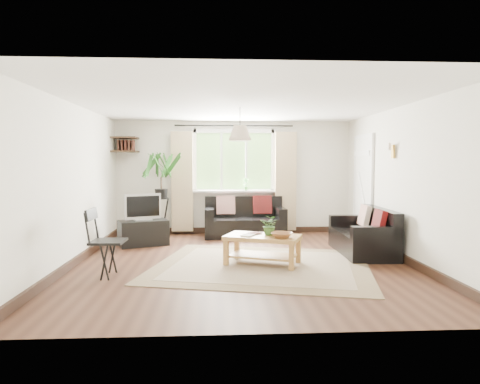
{
  "coord_description": "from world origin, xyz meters",
  "views": [
    {
      "loc": [
        -0.38,
        -6.44,
        1.53
      ],
      "look_at": [
        0.0,
        0.4,
        1.05
      ],
      "focal_mm": 32.0,
      "sensor_mm": 36.0,
      "label": 1
    }
  ],
  "objects": [
    {
      "name": "wall_front",
      "position": [
        0.0,
        -2.75,
        1.2
      ],
      "size": [
        5.0,
        0.02,
        2.4
      ],
      "primitive_type": "cube",
      "color": "silver",
      "rests_on": "floor"
    },
    {
      "name": "palm_stand",
      "position": [
        -1.5,
        2.35,
        0.87
      ],
      "size": [
        0.81,
        0.81,
        1.74
      ],
      "primitive_type": null,
      "rotation": [
        0.0,
        0.0,
        -0.22
      ],
      "color": "black",
      "rests_on": "floor"
    },
    {
      "name": "pendant_lamp",
      "position": [
        0.0,
        0.4,
        2.05
      ],
      "size": [
        0.36,
        0.36,
        0.54
      ],
      "primitive_type": null,
      "color": "beige",
      "rests_on": "ceiling"
    },
    {
      "name": "sill_plant",
      "position": [
        0.25,
        2.63,
        1.06
      ],
      "size": [
        0.14,
        0.1,
        0.27
      ],
      "primitive_type": "imported",
      "color": "#2D6023",
      "rests_on": "window"
    },
    {
      "name": "bowl",
      "position": [
        0.56,
        -0.38,
        0.48
      ],
      "size": [
        0.39,
        0.39,
        0.08
      ],
      "primitive_type": "imported",
      "rotation": [
        0.0,
        0.0,
        -0.34
      ],
      "color": "brown",
      "rests_on": "coffee_table"
    },
    {
      "name": "wall_right",
      "position": [
        2.5,
        0.0,
        1.2
      ],
      "size": [
        0.02,
        5.5,
        2.4
      ],
      "primitive_type": "cube",
      "color": "silver",
      "rests_on": "floor"
    },
    {
      "name": "rug",
      "position": [
        0.28,
        -0.25,
        0.01
      ],
      "size": [
        3.62,
        3.29,
        0.02
      ],
      "primitive_type": "cube",
      "rotation": [
        0.0,
        0.0,
        -0.23
      ],
      "color": "beige",
      "rests_on": "floor"
    },
    {
      "name": "wall_back",
      "position": [
        0.0,
        2.75,
        1.2
      ],
      "size": [
        5.0,
        0.02,
        2.4
      ],
      "primitive_type": "cube",
      "color": "silver",
      "rests_on": "floor"
    },
    {
      "name": "floor",
      "position": [
        0.0,
        0.0,
        0.0
      ],
      "size": [
        5.5,
        5.5,
        0.0
      ],
      "primitive_type": "plane",
      "color": "black",
      "rests_on": "ground"
    },
    {
      "name": "tv",
      "position": [
        -1.73,
        1.44,
        0.72
      ],
      "size": [
        0.7,
        0.46,
        0.51
      ],
      "primitive_type": null,
      "rotation": [
        0.0,
        0.0,
        0.39
      ],
      "color": "#A5A5AA",
      "rests_on": "tv_stand"
    },
    {
      "name": "tv_stand",
      "position": [
        -1.73,
        1.44,
        0.23
      ],
      "size": [
        0.98,
        0.78,
        0.46
      ],
      "primitive_type": "cube",
      "rotation": [
        0.0,
        0.0,
        0.39
      ],
      "color": "black",
      "rests_on": "floor"
    },
    {
      "name": "wall_sconce",
      "position": [
        2.43,
        0.3,
        1.74
      ],
      "size": [
        0.12,
        0.12,
        0.28
      ],
      "primitive_type": null,
      "color": "beige",
      "rests_on": "wall_right"
    },
    {
      "name": "window",
      "position": [
        0.0,
        2.71,
        1.55
      ],
      "size": [
        2.5,
        0.16,
        2.16
      ],
      "primitive_type": null,
      "color": "white",
      "rests_on": "wall_back"
    },
    {
      "name": "ceiling",
      "position": [
        0.0,
        0.0,
        2.4
      ],
      "size": [
        5.5,
        5.5,
        0.0
      ],
      "primitive_type": "plane",
      "rotation": [
        3.14,
        0.0,
        0.0
      ],
      "color": "white",
      "rests_on": "floor"
    },
    {
      "name": "folding_chair",
      "position": [
        -1.82,
        -0.72,
        0.46
      ],
      "size": [
        0.49,
        0.49,
        0.91
      ],
      "primitive_type": null,
      "rotation": [
        0.0,
        0.0,
        1.54
      ],
      "color": "black",
      "rests_on": "floor"
    },
    {
      "name": "door",
      "position": [
        2.47,
        1.7,
        1.0
      ],
      "size": [
        0.06,
        0.96,
        2.06
      ],
      "primitive_type": "cube",
      "color": "silver",
      "rests_on": "wall_right"
    },
    {
      "name": "book_b",
      "position": [
        0.15,
        0.01,
        0.45
      ],
      "size": [
        0.25,
        0.25,
        0.02
      ],
      "primitive_type": "imported",
      "rotation": [
        0.0,
        0.0,
        -0.78
      ],
      "color": "#562722",
      "rests_on": "coffee_table"
    },
    {
      "name": "sofa_right",
      "position": [
        2.06,
        0.51,
        0.36
      ],
      "size": [
        1.56,
        0.81,
        0.72
      ],
      "primitive_type": null,
      "rotation": [
        0.0,
        0.0,
        -1.6
      ],
      "color": "black",
      "rests_on": "floor"
    },
    {
      "name": "sofa_back",
      "position": [
        0.2,
        2.28,
        0.39
      ],
      "size": [
        1.65,
        0.85,
        0.77
      ],
      "primitive_type": null,
      "rotation": [
        0.0,
        0.0,
        0.02
      ],
      "color": "black",
      "rests_on": "floor"
    },
    {
      "name": "wall_left",
      "position": [
        -2.5,
        0.0,
        1.2
      ],
      "size": [
        0.02,
        5.5,
        2.4
      ],
      "primitive_type": "cube",
      "color": "silver",
      "rests_on": "floor"
    },
    {
      "name": "corner_shelf",
      "position": [
        -2.25,
        2.5,
        1.89
      ],
      "size": [
        0.5,
        0.5,
        0.34
      ],
      "primitive_type": null,
      "color": "black",
      "rests_on": "wall_back"
    },
    {
      "name": "table_plant",
      "position": [
        0.42,
        -0.17,
        0.59
      ],
      "size": [
        0.35,
        0.34,
        0.3
      ],
      "primitive_type": "imported",
      "rotation": [
        0.0,
        0.0,
        -0.52
      ],
      "color": "#325D25",
      "rests_on": "coffee_table"
    },
    {
      "name": "coffee_table",
      "position": [
        0.31,
        -0.18,
        0.22
      ],
      "size": [
        1.22,
        0.95,
        0.44
      ],
      "primitive_type": null,
      "rotation": [
        0.0,
        0.0,
        -0.38
      ],
      "color": "brown",
      "rests_on": "floor"
    },
    {
      "name": "book_a",
      "position": [
        0.01,
        -0.16,
        0.45
      ],
      "size": [
        0.25,
        0.27,
        0.02
      ],
      "primitive_type": "imported",
      "rotation": [
        0.0,
        0.0,
        -0.5
      ],
      "color": "white",
      "rests_on": "coffee_table"
    }
  ]
}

